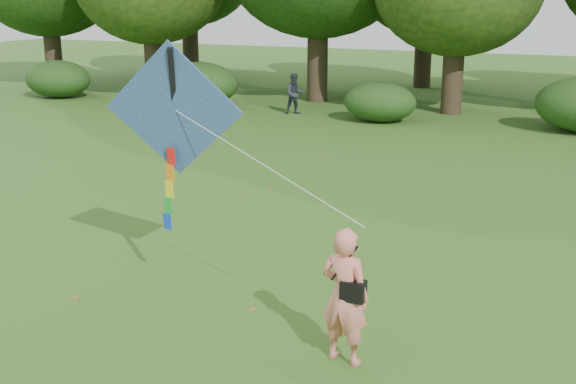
% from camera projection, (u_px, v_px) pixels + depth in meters
% --- Properties ---
extents(ground, '(100.00, 100.00, 0.00)m').
position_uv_depth(ground, '(291.00, 342.00, 9.74)').
color(ground, '#265114').
rests_on(ground, ground).
extents(man_kite_flyer, '(0.71, 0.52, 1.79)m').
position_uv_depth(man_kite_flyer, '(345.00, 296.00, 9.02)').
color(man_kite_flyer, '#EB7E6E').
rests_on(man_kite_flyer, ground).
extents(bystander_left, '(0.96, 0.93, 1.56)m').
position_uv_depth(bystander_left, '(295.00, 94.00, 27.80)').
color(bystander_left, '#2A2E38').
rests_on(bystander_left, ground).
extents(crossbody_bag, '(0.43, 0.20, 0.71)m').
position_uv_depth(crossbody_bag, '(353.00, 290.00, 8.92)').
color(crossbody_bag, black).
rests_on(crossbody_bag, ground).
extents(flying_kite, '(4.31, 1.38, 2.91)m').
position_uv_depth(flying_kite, '(174.00, 113.00, 10.56)').
color(flying_kite, '#2835AE').
rests_on(flying_kite, ground).
extents(shrub_band, '(39.15, 3.22, 1.88)m').
position_uv_depth(shrub_band, '(474.00, 102.00, 25.29)').
color(shrub_band, '#264919').
rests_on(shrub_band, ground).
extents(fallen_leaves, '(9.44, 14.79, 0.01)m').
position_uv_depth(fallen_leaves, '(227.00, 253.00, 13.06)').
color(fallen_leaves, '#935E28').
rests_on(fallen_leaves, ground).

